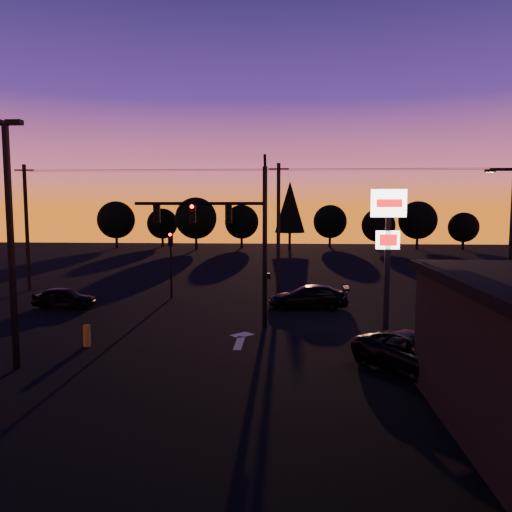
{
  "coord_description": "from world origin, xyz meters",
  "views": [
    {
      "loc": [
        2.58,
        -20.59,
        6.09
      ],
      "look_at": [
        1.0,
        5.0,
        3.5
      ],
      "focal_mm": 35.0,
      "sensor_mm": 36.0,
      "label": 1
    }
  ],
  "objects_px": {
    "bollard": "(87,336)",
    "secondary_signal": "(171,255)",
    "car_right": "(308,297)",
    "suv_parked": "(420,355)",
    "car_left": "(64,298)",
    "parking_lot_light": "(10,228)",
    "traffic_signal_mast": "(233,229)",
    "streetlight": "(509,239)",
    "pylon_sign": "(388,233)"
  },
  "relations": [
    {
      "from": "pylon_sign",
      "to": "streetlight",
      "type": "distance_m",
      "value": 8.0
    },
    {
      "from": "car_right",
      "to": "pylon_sign",
      "type": "bearing_deg",
      "value": 23.0
    },
    {
      "from": "secondary_signal",
      "to": "car_right",
      "type": "height_order",
      "value": "secondary_signal"
    },
    {
      "from": "traffic_signal_mast",
      "to": "suv_parked",
      "type": "height_order",
      "value": "traffic_signal_mast"
    },
    {
      "from": "traffic_signal_mast",
      "to": "suv_parked",
      "type": "xyz_separation_m",
      "value": [
        7.51,
        -6.7,
        -4.21
      ]
    },
    {
      "from": "bollard",
      "to": "suv_parked",
      "type": "xyz_separation_m",
      "value": [
        13.48,
        -2.82,
        0.26
      ]
    },
    {
      "from": "bollard",
      "to": "car_right",
      "type": "relative_size",
      "value": 0.2
    },
    {
      "from": "traffic_signal_mast",
      "to": "streetlight",
      "type": "bearing_deg",
      "value": 6.14
    },
    {
      "from": "secondary_signal",
      "to": "car_left",
      "type": "height_order",
      "value": "secondary_signal"
    },
    {
      "from": "parking_lot_light",
      "to": "pylon_sign",
      "type": "distance_m",
      "value": 15.19
    },
    {
      "from": "parking_lot_light",
      "to": "streetlight",
      "type": "height_order",
      "value": "parking_lot_light"
    },
    {
      "from": "car_left",
      "to": "suv_parked",
      "type": "height_order",
      "value": "suv_parked"
    },
    {
      "from": "secondary_signal",
      "to": "pylon_sign",
      "type": "xyz_separation_m",
      "value": [
        12.0,
        -9.99,
        2.05
      ]
    },
    {
      "from": "traffic_signal_mast",
      "to": "bollard",
      "type": "distance_m",
      "value": 8.41
    },
    {
      "from": "pylon_sign",
      "to": "suv_parked",
      "type": "height_order",
      "value": "pylon_sign"
    },
    {
      "from": "secondary_signal",
      "to": "streetlight",
      "type": "relative_size",
      "value": 0.54
    },
    {
      "from": "streetlight",
      "to": "car_left",
      "type": "xyz_separation_m",
      "value": [
        -24.59,
        2.53,
        -3.8
      ]
    },
    {
      "from": "car_right",
      "to": "suv_parked",
      "type": "relative_size",
      "value": 0.91
    },
    {
      "from": "pylon_sign",
      "to": "bollard",
      "type": "bearing_deg",
      "value": -173.98
    },
    {
      "from": "secondary_signal",
      "to": "streetlight",
      "type": "height_order",
      "value": "streetlight"
    },
    {
      "from": "car_right",
      "to": "suv_parked",
      "type": "height_order",
      "value": "suv_parked"
    },
    {
      "from": "suv_parked",
      "to": "streetlight",
      "type": "bearing_deg",
      "value": 17.74
    },
    {
      "from": "streetlight",
      "to": "suv_parked",
      "type": "xyz_separation_m",
      "value": [
        -6.5,
        -8.2,
        -3.7
      ]
    },
    {
      "from": "bollard",
      "to": "car_left",
      "type": "xyz_separation_m",
      "value": [
        -4.61,
        7.91,
        0.16
      ]
    },
    {
      "from": "secondary_signal",
      "to": "streetlight",
      "type": "bearing_deg",
      "value": -17.56
    },
    {
      "from": "car_left",
      "to": "suv_parked",
      "type": "bearing_deg",
      "value": -117.45
    },
    {
      "from": "streetlight",
      "to": "pylon_sign",
      "type": "bearing_deg",
      "value": -149.92
    },
    {
      "from": "car_right",
      "to": "car_left",
      "type": "bearing_deg",
      "value": -87.14
    },
    {
      "from": "parking_lot_light",
      "to": "streetlight",
      "type": "relative_size",
      "value": 1.14
    },
    {
      "from": "car_right",
      "to": "suv_parked",
      "type": "bearing_deg",
      "value": 16.91
    },
    {
      "from": "streetlight",
      "to": "parking_lot_light",
      "type": "bearing_deg",
      "value": -158.35
    },
    {
      "from": "parking_lot_light",
      "to": "bollard",
      "type": "xyz_separation_m",
      "value": [
        1.43,
        3.12,
        -4.81
      ]
    },
    {
      "from": "traffic_signal_mast",
      "to": "parking_lot_light",
      "type": "bearing_deg",
      "value": -136.63
    },
    {
      "from": "car_left",
      "to": "parking_lot_light",
      "type": "bearing_deg",
      "value": -160.66
    },
    {
      "from": "traffic_signal_mast",
      "to": "bollard",
      "type": "bearing_deg",
      "value": -147.03
    },
    {
      "from": "streetlight",
      "to": "traffic_signal_mast",
      "type": "bearing_deg",
      "value": -173.86
    },
    {
      "from": "bollard",
      "to": "car_left",
      "type": "relative_size",
      "value": 0.25
    },
    {
      "from": "secondary_signal",
      "to": "streetlight",
      "type": "distance_m",
      "value": 19.89
    },
    {
      "from": "streetlight",
      "to": "bollard",
      "type": "distance_m",
      "value": 21.07
    },
    {
      "from": "parking_lot_light",
      "to": "pylon_sign",
      "type": "xyz_separation_m",
      "value": [
        14.5,
        4.5,
        -0.36
      ]
    },
    {
      "from": "secondary_signal",
      "to": "suv_parked",
      "type": "bearing_deg",
      "value": -48.83
    },
    {
      "from": "parking_lot_light",
      "to": "car_left",
      "type": "xyz_separation_m",
      "value": [
        -3.18,
        11.03,
        -4.65
      ]
    },
    {
      "from": "bollard",
      "to": "secondary_signal",
      "type": "bearing_deg",
      "value": 84.62
    },
    {
      "from": "traffic_signal_mast",
      "to": "car_left",
      "type": "height_order",
      "value": "traffic_signal_mast"
    },
    {
      "from": "car_left",
      "to": "suv_parked",
      "type": "xyz_separation_m",
      "value": [
        18.09,
        -10.74,
        0.1
      ]
    },
    {
      "from": "pylon_sign",
      "to": "suv_parked",
      "type": "xyz_separation_m",
      "value": [
        0.41,
        -4.2,
        -4.19
      ]
    },
    {
      "from": "car_left",
      "to": "traffic_signal_mast",
      "type": "bearing_deg",
      "value": -107.65
    },
    {
      "from": "traffic_signal_mast",
      "to": "car_left",
      "type": "relative_size",
      "value": 2.35
    },
    {
      "from": "pylon_sign",
      "to": "bollard",
      "type": "height_order",
      "value": "pylon_sign"
    },
    {
      "from": "traffic_signal_mast",
      "to": "car_left",
      "type": "bearing_deg",
      "value": 159.11
    }
  ]
}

